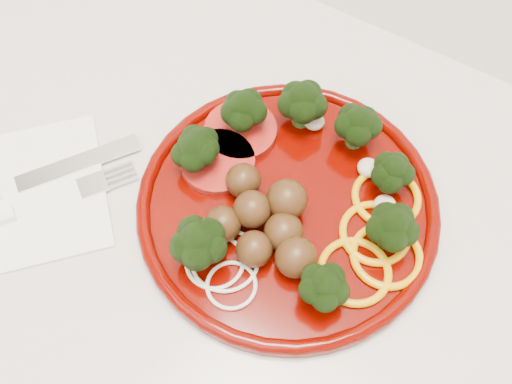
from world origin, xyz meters
The scene contains 3 objects.
counter centered at (0.00, 1.70, 0.45)m, with size 2.40×0.60×0.90m.
plate centered at (0.22, 1.73, 0.92)m, with size 0.29×0.29×0.06m.
napkin centered at (-0.01, 1.60, 0.90)m, with size 0.16×0.16×0.00m, color white.
Camera 1 is at (0.33, 1.49, 1.39)m, focal length 40.00 mm.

